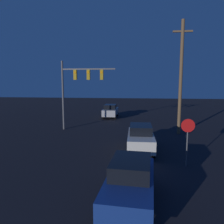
# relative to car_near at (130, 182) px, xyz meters

# --- Properties ---
(car_near) EXTENTS (1.89, 4.08, 1.65)m
(car_near) POSITION_rel_car_near_xyz_m (0.00, 0.00, 0.00)
(car_near) COLOR navy
(car_near) RESTS_ON ground_plane
(car_mid) EXTENTS (1.71, 3.99, 1.65)m
(car_mid) POSITION_rel_car_near_xyz_m (0.45, 6.45, 0.00)
(car_mid) COLOR beige
(car_mid) RESTS_ON ground_plane
(car_far) EXTENTS (1.69, 3.99, 1.65)m
(car_far) POSITION_rel_car_near_xyz_m (-3.15, 19.59, 0.00)
(car_far) COLOR #99999E
(car_far) RESTS_ON ground_plane
(traffic_signal_mast) EXTENTS (4.98, 0.30, 6.34)m
(traffic_signal_mast) POSITION_rel_car_near_xyz_m (-5.26, 12.19, 3.50)
(traffic_signal_mast) COLOR #4C4C51
(traffic_signal_mast) RESTS_ON ground_plane
(stop_sign) EXTENTS (0.70, 0.07, 2.53)m
(stop_sign) POSITION_rel_car_near_xyz_m (2.82, 4.03, 0.91)
(stop_sign) COLOR #4C4C51
(stop_sign) RESTS_ON ground_plane
(utility_pole) EXTENTS (1.58, 0.28, 9.45)m
(utility_pole) POSITION_rel_car_near_xyz_m (3.76, 11.53, 4.02)
(utility_pole) COLOR brown
(utility_pole) RESTS_ON ground_plane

